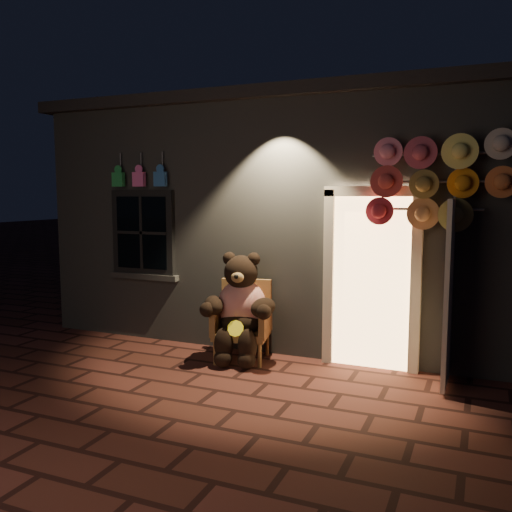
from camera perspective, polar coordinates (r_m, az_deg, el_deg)
The scene contains 5 objects.
ground at distance 6.01m, azimuth -4.17°, elevation -13.93°, with size 60.00×60.00×0.00m, color #51251F.
shop_building at distance 9.36m, azimuth 6.98°, elevation 4.30°, with size 7.30×5.95×3.51m.
wicker_armchair at distance 6.95m, azimuth -1.35°, elevation -6.76°, with size 0.79×0.74×1.00m.
teddy_bear at distance 6.79m, azimuth -1.67°, elevation -5.46°, with size 0.98×0.84×1.37m.
hat_rack at distance 6.30m, azimuth 18.38°, elevation 7.47°, with size 1.56×0.22×2.76m.
Camera 1 is at (2.58, -5.00, 2.11)m, focal length 38.00 mm.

